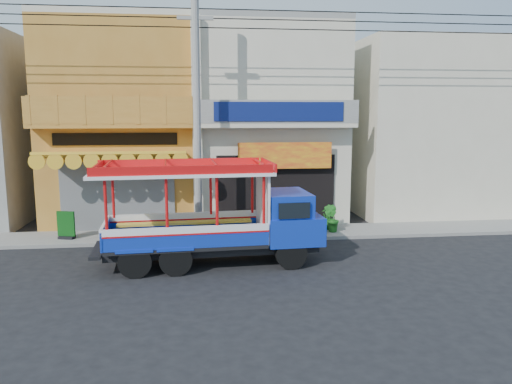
{
  "coord_description": "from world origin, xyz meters",
  "views": [
    {
      "loc": [
        -0.98,
        -13.96,
        4.52
      ],
      "look_at": [
        0.93,
        2.5,
        1.87
      ],
      "focal_mm": 35.0,
      "sensor_mm": 36.0,
      "label": 1
    }
  ],
  "objects_px": {
    "utility_pole": "(201,97)",
    "songthaew_truck": "(227,215)",
    "potted_plant_a": "(278,220)",
    "potted_plant_b": "(332,219)",
    "green_sign": "(66,227)",
    "potted_plant_c": "(327,217)"
  },
  "relations": [
    {
      "from": "utility_pole",
      "to": "potted_plant_b",
      "type": "height_order",
      "value": "utility_pole"
    },
    {
      "from": "potted_plant_c",
      "to": "potted_plant_b",
      "type": "bearing_deg",
      "value": 26.92
    },
    {
      "from": "potted_plant_a",
      "to": "potted_plant_b",
      "type": "height_order",
      "value": "potted_plant_b"
    },
    {
      "from": "potted_plant_a",
      "to": "potted_plant_b",
      "type": "bearing_deg",
      "value": -61.88
    },
    {
      "from": "utility_pole",
      "to": "potted_plant_b",
      "type": "relative_size",
      "value": 28.13
    },
    {
      "from": "utility_pole",
      "to": "songthaew_truck",
      "type": "relative_size",
      "value": 4.14
    },
    {
      "from": "green_sign",
      "to": "songthaew_truck",
      "type": "bearing_deg",
      "value": -30.05
    },
    {
      "from": "green_sign",
      "to": "potted_plant_c",
      "type": "bearing_deg",
      "value": 2.17
    },
    {
      "from": "songthaew_truck",
      "to": "green_sign",
      "type": "distance_m",
      "value": 6.4
    },
    {
      "from": "utility_pole",
      "to": "songthaew_truck",
      "type": "bearing_deg",
      "value": -75.52
    },
    {
      "from": "utility_pole",
      "to": "potted_plant_b",
      "type": "bearing_deg",
      "value": 5.33
    },
    {
      "from": "potted_plant_b",
      "to": "potted_plant_a",
      "type": "bearing_deg",
      "value": 33.8
    },
    {
      "from": "green_sign",
      "to": "utility_pole",
      "type": "bearing_deg",
      "value": -5.84
    },
    {
      "from": "utility_pole",
      "to": "green_sign",
      "type": "distance_m",
      "value": 6.59
    },
    {
      "from": "songthaew_truck",
      "to": "potted_plant_a",
      "type": "relative_size",
      "value": 7.69
    },
    {
      "from": "green_sign",
      "to": "potted_plant_c",
      "type": "distance_m",
      "value": 9.48
    },
    {
      "from": "utility_pole",
      "to": "potted_plant_b",
      "type": "distance_m",
      "value": 6.51
    },
    {
      "from": "green_sign",
      "to": "potted_plant_a",
      "type": "distance_m",
      "value": 7.56
    },
    {
      "from": "songthaew_truck",
      "to": "potted_plant_c",
      "type": "distance_m",
      "value": 5.41
    },
    {
      "from": "songthaew_truck",
      "to": "green_sign",
      "type": "relative_size",
      "value": 6.91
    },
    {
      "from": "green_sign",
      "to": "potted_plant_a",
      "type": "bearing_deg",
      "value": 1.54
    },
    {
      "from": "green_sign",
      "to": "potted_plant_c",
      "type": "xyz_separation_m",
      "value": [
        9.48,
        0.36,
        0.07
      ]
    }
  ]
}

